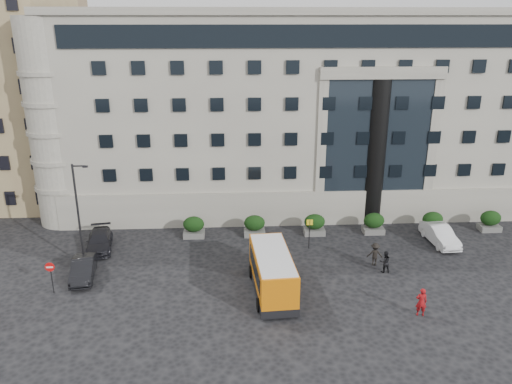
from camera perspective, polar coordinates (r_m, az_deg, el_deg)
ground at (r=36.28m, az=-1.47°, el=-10.08°), size 120.00×120.00×0.00m
civic_building at (r=54.76m, az=4.16°, el=9.99°), size 44.00×24.00×18.00m
entrance_column at (r=45.25m, az=13.49°, el=4.29°), size 1.80×1.80×13.00m
apartment_far at (r=74.72m, az=-24.18°, el=12.43°), size 13.00×13.00×22.00m
hedge_a at (r=42.99m, az=-7.13°, el=-3.96°), size 1.80×1.26×1.84m
hedge_b at (r=42.92m, az=-0.17°, el=-3.85°), size 1.80×1.26×1.84m
hedge_c at (r=43.47m, az=6.70°, el=-3.68°), size 1.80×1.26×1.84m
hedge_d at (r=44.62m, az=13.31°, el=-3.47°), size 1.80×1.26×1.84m
hedge_e at (r=46.33m, az=19.51°, el=-3.23°), size 1.80×1.26×1.84m
hedge_f at (r=48.54m, az=25.20°, el=-2.98°), size 1.80×1.26×1.84m
street_lamp at (r=38.78m, az=-19.60°, el=-2.13°), size 1.16×0.18×8.00m
bus_stop_sign at (r=40.47m, az=6.13°, el=-4.21°), size 0.50×0.08×2.52m
no_entry_sign at (r=36.68m, az=-22.43°, el=-8.40°), size 0.64×0.16×2.32m
minibus at (r=34.12m, az=1.88°, el=-9.03°), size 3.00×7.11×2.91m
red_truck at (r=50.70m, az=-15.78°, el=-0.36°), size 3.36×5.40×2.70m
parked_car_b at (r=38.37m, az=-19.15°, el=-8.31°), size 2.09×4.48×1.42m
parked_car_c at (r=42.59m, az=-17.44°, el=-5.35°), size 2.66×4.95×1.36m
parked_car_d at (r=50.44m, az=-17.95°, el=-1.41°), size 3.18×5.89×1.57m
white_taxi at (r=44.25m, az=20.27°, el=-4.61°), size 1.97×4.78×1.54m
pedestrian_a at (r=33.63m, az=18.37°, el=-11.84°), size 0.75×0.54×1.91m
pedestrian_b at (r=38.19m, az=14.52°, el=-7.72°), size 0.83×0.65×1.69m
pedestrian_c at (r=39.01m, az=13.43°, el=-6.93°), size 1.28×0.88×1.81m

